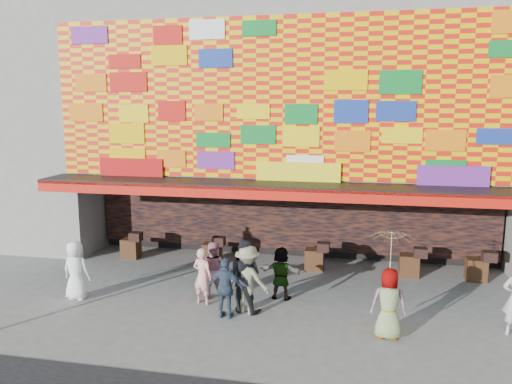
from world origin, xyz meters
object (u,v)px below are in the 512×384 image
at_px(ped_c, 244,275).
at_px(ped_a, 76,270).
at_px(ped_g, 389,304).
at_px(ped_f, 281,273).
at_px(ped_b, 203,276).
at_px(ped_e, 226,288).
at_px(ped_d, 248,279).
at_px(parasol, 391,249).
at_px(ped_i, 212,270).

bearing_deg(ped_c, ped_a, 15.87).
bearing_deg(ped_g, ped_f, -36.01).
relative_size(ped_b, ped_e, 1.00).
distance_m(ped_b, ped_g, 4.97).
xyz_separation_m(ped_d, parasol, (3.52, -0.74, 1.23)).
height_order(ped_f, ped_i, ped_i).
bearing_deg(ped_d, ped_i, -20.81).
xyz_separation_m(ped_c, ped_i, (-1.09, 0.75, -0.17)).
distance_m(ped_f, parasol, 3.64).
xyz_separation_m(ped_c, ped_d, (0.12, -0.10, -0.06)).
height_order(ped_g, ped_i, ped_g).
bearing_deg(ped_d, ped_c, -27.27).
xyz_separation_m(ped_d, ped_i, (-1.21, 0.85, -0.10)).
xyz_separation_m(ped_f, ped_g, (2.81, -1.86, 0.09)).
relative_size(ped_c, ped_e, 1.23).
xyz_separation_m(ped_d, ped_e, (-0.48, -0.41, -0.12)).
height_order(ped_d, ped_g, ped_d).
relative_size(ped_c, ped_g, 1.16).
height_order(ped_f, parasol, parasol).
distance_m(ped_d, parasol, 3.80).
xyz_separation_m(ped_e, ped_g, (3.99, -0.33, 0.05)).
height_order(ped_d, ped_i, ped_d).
bearing_deg(ped_a, ped_d, -175.06).
bearing_deg(ped_g, parasol, -2.50).
height_order(ped_b, ped_i, ped_i).
bearing_deg(ped_b, ped_c, -175.78).
height_order(ped_e, parasol, parasol).
bearing_deg(ped_e, ped_c, -119.73).
bearing_deg(ped_d, ped_g, -177.69).
height_order(ped_a, ped_i, ped_a).
relative_size(ped_a, ped_d, 0.91).
relative_size(ped_d, parasol, 0.99).
bearing_deg(ped_c, ped_b, 3.03).
distance_m(ped_b, ped_e, 1.15).
xyz_separation_m(ped_a, ped_c, (4.79, 0.13, 0.15)).
relative_size(ped_c, ped_f, 1.30).
bearing_deg(ped_e, ped_i, -54.79).
bearing_deg(ped_a, parasol, 179.75).
distance_m(ped_e, ped_i, 1.46).
bearing_deg(parasol, ped_f, 146.49).
xyz_separation_m(ped_a, ped_d, (4.91, 0.03, 0.08)).
height_order(ped_b, parasol, parasol).
bearing_deg(ped_g, ped_c, -15.61).
bearing_deg(parasol, ped_d, 168.07).
bearing_deg(ped_f, ped_a, 16.88).
relative_size(ped_c, parasol, 1.06).
xyz_separation_m(ped_b, ped_d, (1.34, -0.35, 0.12)).
bearing_deg(ped_c, ped_e, 69.46).
relative_size(ped_d, ped_e, 1.15).
xyz_separation_m(ped_c, ped_e, (-0.36, -0.52, -0.18)).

